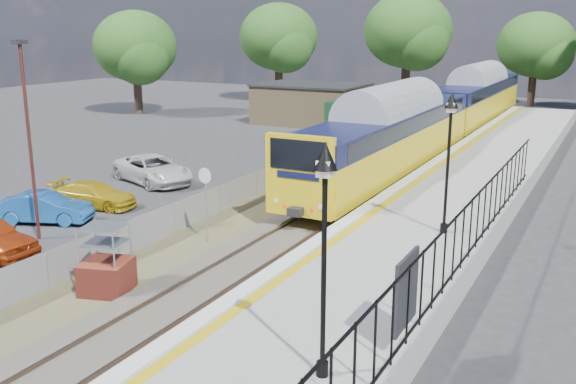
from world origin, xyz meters
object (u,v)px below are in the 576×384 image
Objects in this scene: carpark_lamp at (28,129)px; victorian_lamp_north at (450,130)px; car_white at (153,169)px; train at (444,110)px; car_yellow at (94,195)px; brick_plinth at (106,261)px; victorian_lamp_south at (325,207)px; car_blue at (45,208)px; speed_sign at (206,192)px.

victorian_lamp_north is at bearing 19.60° from carpark_lamp.
carpark_lamp reaches higher than car_white.
train is (-5.30, 20.34, -1.96)m from victorian_lamp_north.
carpark_lamp is at bearing -171.80° from car_yellow.
brick_plinth is (-7.80, -7.37, -3.30)m from victorian_lamp_north.
carpark_lamp reaches higher than brick_plinth.
victorian_lamp_south is 14.64m from carpark_lamp.
victorian_lamp_north is 2.22× the size of brick_plinth.
brick_plinth is 8.22m from car_blue.
car_yellow is at bearing 136.07° from brick_plinth.
victorian_lamp_north is at bearing -100.74° from car_blue.
carpark_lamp is (-13.48, -4.80, -0.28)m from victorian_lamp_north.
car_yellow is at bearing -25.25° from car_blue.
victorian_lamp_north reaches higher than brick_plinth.
victorian_lamp_north is 15.26m from car_yellow.
speed_sign is 7.25m from car_blue.
victorian_lamp_south is 1.23× the size of car_yellow.
car_yellow is at bearing -151.33° from car_white.
victorian_lamp_south is 11.33m from speed_sign.
victorian_lamp_south is 10.00m from victorian_lamp_north.
victorian_lamp_north is 1.67× the size of speed_sign.
victorian_lamp_north reaches higher than car_yellow.
victorian_lamp_south is 16.94m from car_blue.
victorian_lamp_south is 0.95× the size of car_white.
victorian_lamp_north is at bearing 23.28° from speed_sign.
car_white is (-10.09, -16.33, -1.67)m from train.
victorian_lamp_south is at bearing -18.17° from brick_plinth.
victorian_lamp_north is at bearing -96.66° from car_yellow.
car_blue is at bearing 131.71° from carpark_lamp.
car_blue is (-9.58, -23.57, -1.74)m from train.
car_white is (-7.59, 6.36, -1.19)m from speed_sign.
victorian_lamp_south reaches higher than train.
car_blue is 0.75× the size of car_white.
brick_plinth is 13.68m from car_white.
carpark_lamp is at bearing -160.40° from victorian_lamp_north.
carpark_lamp is at bearing -161.27° from car_blue.
victorian_lamp_north is at bearing 43.39° from brick_plinth.
car_blue is at bearing 168.55° from car_yellow.
train is at bearing 71.97° from carpark_lamp.
victorian_lamp_north reaches higher than car_white.
victorian_lamp_south is at bearing -20.81° from carpark_lamp.
train is at bearing 84.85° from brick_plinth.
car_blue is at bearing 149.65° from brick_plinth.
car_blue is (-15.08, 6.77, -3.70)m from victorian_lamp_south.
car_blue is 2.58m from car_yellow.
car_white is at bearing -18.94° from car_blue.
speed_sign is at bearing -108.79° from car_white.
speed_sign is (-8.00, 7.64, -2.43)m from victorian_lamp_south.
victorian_lamp_south reaches higher than car_yellow.
car_blue is (-1.40, 1.57, -3.42)m from carpark_lamp.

